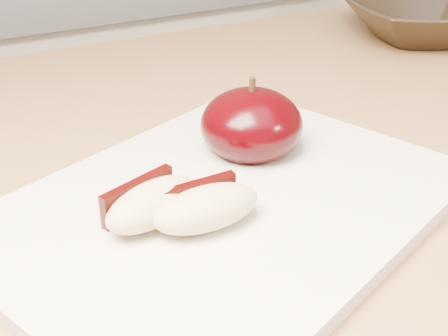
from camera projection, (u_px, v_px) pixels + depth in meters
name	position (u px, v px, depth m)	size (l,w,h in m)	color
back_cabinet	(75.00, 191.00, 1.29)	(2.40, 0.62, 0.94)	silver
cutting_board	(224.00, 207.00, 0.44)	(0.33, 0.24, 0.01)	silver
apple_half	(252.00, 125.00, 0.49)	(0.09, 0.09, 0.07)	black
apple_wedge_a	(152.00, 203.00, 0.40)	(0.08, 0.06, 0.03)	#D1B584
apple_wedge_b	(205.00, 207.00, 0.40)	(0.07, 0.04, 0.03)	#D1B584
bowl	(425.00, 16.00, 0.79)	(0.21, 0.21, 0.05)	black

